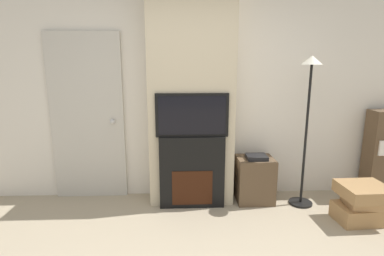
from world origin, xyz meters
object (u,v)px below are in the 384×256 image
object	(u,v)px
television	(192,115)
box_stack	(361,203)
bookshelf	(384,154)
fireplace	(192,172)
floor_lamp	(308,107)
media_stand	(255,179)

from	to	relation	value
television	box_stack	xyz separation A→B (m)	(1.84, -0.45, -0.91)
television	bookshelf	size ratio (longest dim) A/B	0.74
fireplace	floor_lamp	size ratio (longest dim) A/B	0.49
television	bookshelf	xyz separation A→B (m)	(2.48, 0.19, -0.56)
fireplace	television	distance (m)	0.70
television	fireplace	bearing A→B (deg)	90.00
fireplace	bookshelf	world-z (taller)	bookshelf
fireplace	media_stand	distance (m)	0.82
television	floor_lamp	distance (m)	1.36
fireplace	media_stand	xyz separation A→B (m)	(0.80, 0.12, -0.15)
media_stand	floor_lamp	bearing A→B (deg)	-11.69
television	floor_lamp	world-z (taller)	floor_lamp
box_stack	fireplace	bearing A→B (deg)	166.20
box_stack	bookshelf	bearing A→B (deg)	44.95
media_stand	box_stack	bearing A→B (deg)	-28.58
floor_lamp	box_stack	distance (m)	1.19
fireplace	floor_lamp	xyz separation A→B (m)	(1.36, 0.00, 0.78)
fireplace	floor_lamp	bearing A→B (deg)	0.01
floor_lamp	box_stack	world-z (taller)	floor_lamp
floor_lamp	media_stand	xyz separation A→B (m)	(-0.56, 0.12, -0.93)
television	box_stack	distance (m)	2.10
fireplace	bookshelf	distance (m)	2.49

